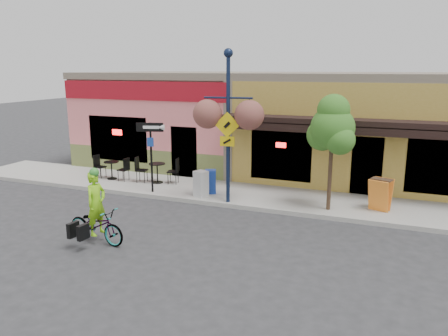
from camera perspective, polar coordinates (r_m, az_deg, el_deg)
name	(u,v)px	position (r m, az deg, el deg)	size (l,w,h in m)	color
ground	(219,212)	(14.67, -0.60, -5.75)	(90.00, 90.00, 0.00)	#2D2D30
sidewalk	(239,194)	(16.44, 2.03, -3.42)	(24.00, 3.00, 0.15)	#9E9B93
curb	(225,205)	(15.14, 0.19, -4.86)	(24.00, 0.12, 0.15)	#A8A59E
building	(278,120)	(21.18, 7.07, 6.19)	(18.20, 8.20, 4.50)	#F0767A
bicycle	(96,225)	(12.56, -16.34, -7.18)	(0.65, 1.88, 0.99)	maroon
cyclist_rider	(97,212)	(12.41, -16.27, -5.55)	(0.64, 0.42, 1.76)	#84D616
lamp_post	(228,128)	(14.70, 0.54, 5.29)	(1.66, 0.66, 5.19)	#131F3C
one_way_sign	(151,158)	(16.37, -9.47, 1.33)	(1.00, 0.22, 2.62)	black
cafe_set_left	(112,168)	(18.81, -14.47, 0.05)	(1.63, 0.82, 0.98)	black
cafe_set_right	(157,170)	(17.82, -8.72, -0.27)	(1.75, 0.88, 1.05)	black
newspaper_box_blue	(211,182)	(16.17, -1.77, -1.79)	(0.40, 0.35, 0.89)	#193896
newspaper_box_grey	(201,184)	(15.78, -3.03, -2.07)	(0.44, 0.40, 0.94)	silver
street_tree	(331,153)	(14.39, 13.82, 1.97)	(1.49, 1.49, 3.82)	#3D7A26
sandwich_board	(378,196)	(14.92, 19.49, -3.45)	(0.64, 0.47, 1.07)	orange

